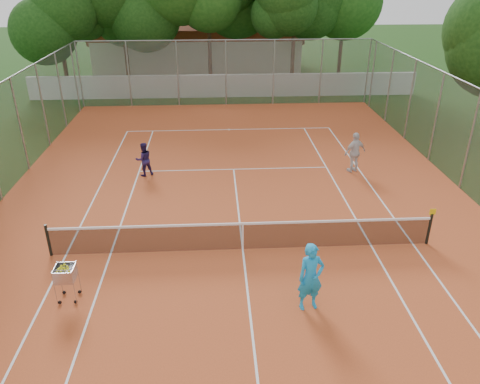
{
  "coord_description": "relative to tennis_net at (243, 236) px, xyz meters",
  "views": [
    {
      "loc": [
        -0.8,
        -12.45,
        8.12
      ],
      "look_at": [
        0.0,
        1.5,
        1.3
      ],
      "focal_mm": 35.0,
      "sensor_mm": 36.0,
      "label": 1
    }
  ],
  "objects": [
    {
      "name": "ground",
      "position": [
        0.0,
        0.0,
        -0.51
      ],
      "size": [
        120.0,
        120.0,
        0.0
      ],
      "primitive_type": "plane",
      "color": "#16350E",
      "rests_on": "ground"
    },
    {
      "name": "court_pad",
      "position": [
        0.0,
        0.0,
        -0.5
      ],
      "size": [
        18.0,
        34.0,
        0.02
      ],
      "primitive_type": "cube",
      "color": "#C05025",
      "rests_on": "ground"
    },
    {
      "name": "court_lines",
      "position": [
        0.0,
        0.0,
        -0.49
      ],
      "size": [
        10.98,
        23.78,
        0.01
      ],
      "primitive_type": "cube",
      "color": "white",
      "rests_on": "court_pad"
    },
    {
      "name": "tennis_net",
      "position": [
        0.0,
        0.0,
        0.0
      ],
      "size": [
        11.88,
        0.1,
        0.98
      ],
      "primitive_type": "cube",
      "color": "black",
      "rests_on": "court_pad"
    },
    {
      "name": "perimeter_fence",
      "position": [
        0.0,
        0.0,
        1.49
      ],
      "size": [
        18.0,
        34.0,
        4.0
      ],
      "primitive_type": "cube",
      "color": "slate",
      "rests_on": "ground"
    },
    {
      "name": "boundary_wall",
      "position": [
        0.0,
        19.0,
        0.24
      ],
      "size": [
        26.0,
        0.3,
        1.5
      ],
      "primitive_type": "cube",
      "color": "silver",
      "rests_on": "ground"
    },
    {
      "name": "clubhouse",
      "position": [
        -2.0,
        29.0,
        1.69
      ],
      "size": [
        16.4,
        9.0,
        4.4
      ],
      "primitive_type": "cube",
      "color": "beige",
      "rests_on": "ground"
    },
    {
      "name": "tropical_trees",
      "position": [
        0.0,
        22.0,
        4.49
      ],
      "size": [
        29.0,
        19.0,
        10.0
      ],
      "primitive_type": "cube",
      "color": "black",
      "rests_on": "ground"
    },
    {
      "name": "player_near",
      "position": [
        1.55,
        -2.85,
        0.46
      ],
      "size": [
        0.76,
        0.58,
        1.89
      ],
      "primitive_type": "imported",
      "rotation": [
        0.0,
        0.0,
        0.2
      ],
      "color": "#1A99DD",
      "rests_on": "court_pad"
    },
    {
      "name": "player_far_left",
      "position": [
        -3.79,
        6.0,
        0.24
      ],
      "size": [
        0.87,
        0.79,
        1.45
      ],
      "primitive_type": "imported",
      "rotation": [
        0.0,
        0.0,
        3.57
      ],
      "color": "#251A4E",
      "rests_on": "court_pad"
    },
    {
      "name": "player_far_right",
      "position": [
        5.17,
        5.9,
        0.39
      ],
      "size": [
        1.12,
        0.78,
        1.76
      ],
      "primitive_type": "imported",
      "rotation": [
        0.0,
        0.0,
        3.53
      ],
      "color": "silver",
      "rests_on": "court_pad"
    },
    {
      "name": "ball_hopper",
      "position": [
        -4.79,
        -2.17,
        0.07
      ],
      "size": [
        0.6,
        0.6,
        1.12
      ],
      "primitive_type": "cube",
      "rotation": [
        0.0,
        0.0,
        0.12
      ],
      "color": "#A9A9B0",
      "rests_on": "court_pad"
    }
  ]
}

